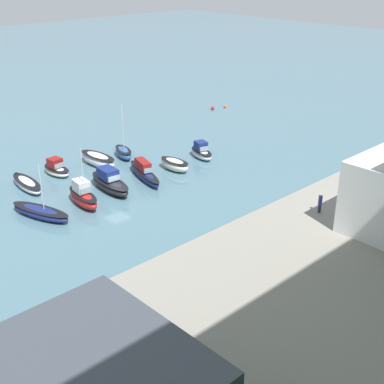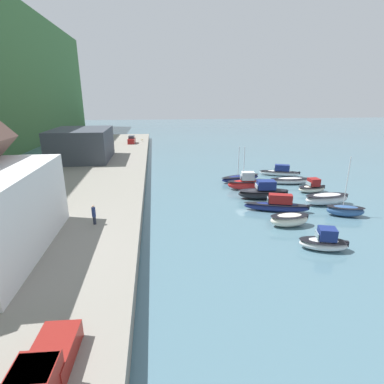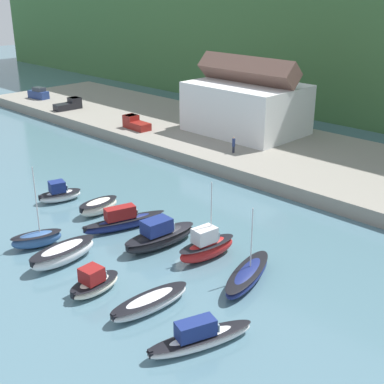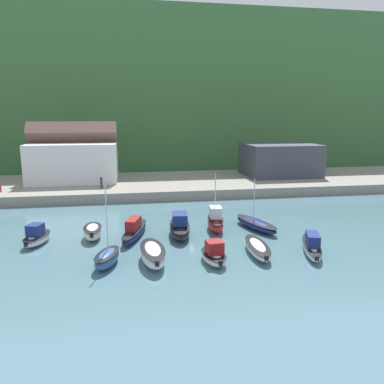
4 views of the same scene
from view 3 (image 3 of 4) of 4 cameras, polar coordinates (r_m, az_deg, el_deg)
name	(u,v)px [view 3 (image 3 of 4)]	position (r m, az deg, el deg)	size (l,w,h in m)	color
ground_plane	(184,241)	(50.20, -0.82, -5.22)	(320.00, 320.00, 0.00)	slate
quay_promenade	(334,167)	(69.72, 14.89, 2.64)	(136.84, 22.48, 1.63)	gray
harbor_clubhouse	(246,105)	(79.56, 5.79, 9.24)	(16.17, 11.82, 11.10)	white
moored_boat_0	(59,194)	(60.40, -13.96, -0.21)	(3.22, 5.07, 2.34)	silver
moored_boat_1	(99,206)	(56.33, -9.93, -1.52)	(2.23, 4.75, 1.57)	white
moored_boat_2	(124,221)	(52.58, -7.30, -3.07)	(3.99, 8.72, 2.38)	navy
moored_boat_3	(160,236)	(48.83, -3.47, -4.74)	(3.09, 7.77, 2.77)	black
moored_boat_4	(207,247)	(46.69, 1.57, -5.87)	(2.64, 6.07, 7.03)	red
moored_boat_5	(248,275)	(43.72, 5.94, -8.80)	(4.27, 8.00, 6.28)	navy
moored_boat_6	(37,239)	(50.78, -16.23, -4.84)	(3.09, 4.92, 7.67)	#33568E
moored_boat_7	(63,254)	(47.42, -13.59, -6.40)	(2.66, 6.61, 1.68)	white
moored_boat_8	(94,283)	(42.77, -10.40, -9.56)	(2.43, 4.63, 2.23)	white
moored_boat_9	(150,302)	(40.30, -4.51, -11.67)	(2.51, 7.00, 1.15)	silver
moored_boat_10	(200,338)	(36.55, 0.81, -15.27)	(4.12, 7.81, 2.15)	white
parked_car_1	(39,94)	(107.33, -16.05, 10.06)	(4.42, 2.40, 2.16)	navy
pickup_truck_0	(135,123)	(82.26, -6.11, 7.33)	(4.81, 2.16, 1.90)	maroon
pickup_truck_1	(70,104)	(96.87, -12.90, 9.10)	(2.31, 4.86, 1.90)	black
person_on_quay	(234,145)	(70.07, 4.46, 5.07)	(0.40, 0.40, 2.14)	#232838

